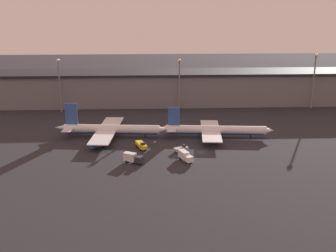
# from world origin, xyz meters

# --- Properties ---
(ground) EXTENTS (600.00, 600.00, 0.00)m
(ground) POSITION_xyz_m (0.00, 0.00, 0.00)
(ground) COLOR #26262B
(terminal_building) EXTENTS (208.29, 23.01, 17.23)m
(terminal_building) POSITION_xyz_m (0.00, 75.58, 8.67)
(terminal_building) COLOR slate
(terminal_building) RESTS_ON ground
(airplane_0) EXTENTS (45.09, 38.02, 13.59)m
(airplane_0) POSITION_xyz_m (-33.92, 19.44, 3.17)
(airplane_0) COLOR white
(airplane_0) RESTS_ON ground
(airplane_1) EXTENTS (46.34, 30.01, 12.08)m
(airplane_1) POSITION_xyz_m (7.40, 17.02, 2.99)
(airplane_1) COLOR white
(airplane_1) RESTS_ON ground
(service_vehicle_0) EXTENTS (4.83, 7.44, 3.24)m
(service_vehicle_0) POSITION_xyz_m (-6.40, -8.47, 1.82)
(service_vehicle_0) COLOR white
(service_vehicle_0) RESTS_ON ground
(service_vehicle_1) EXTENTS (4.68, 8.09, 2.79)m
(service_vehicle_1) POSITION_xyz_m (-21.38, 5.05, 1.32)
(service_vehicle_1) COLOR gold
(service_vehicle_1) RESTS_ON ground
(service_vehicle_2) EXTENTS (5.61, 4.36, 2.45)m
(service_vehicle_2) POSITION_xyz_m (-7.04, 0.70, 1.14)
(service_vehicle_2) COLOR #9EA3A8
(service_vehicle_2) RESTS_ON ground
(service_vehicle_3) EXTENTS (6.11, 6.05, 2.68)m
(service_vehicle_3) POSITION_xyz_m (-37.21, 6.22, 1.26)
(service_vehicle_3) COLOR #195199
(service_vehicle_3) RESTS_ON ground
(service_vehicle_4) EXTENTS (6.90, 5.14, 3.45)m
(service_vehicle_4) POSITION_xyz_m (-24.10, -9.62, 1.92)
(service_vehicle_4) COLOR #282D38
(service_vehicle_4) RESTS_ON ground
(lamp_post_0) EXTENTS (1.80, 1.80, 25.85)m
(lamp_post_0) POSITION_xyz_m (-61.63, 62.21, 16.37)
(lamp_post_0) COLOR slate
(lamp_post_0) RESTS_ON ground
(lamp_post_1) EXTENTS (1.80, 1.80, 25.50)m
(lamp_post_1) POSITION_xyz_m (-3.31, 62.21, 16.18)
(lamp_post_1) COLOR slate
(lamp_post_1) RESTS_ON ground
(lamp_post_2) EXTENTS (1.80, 1.80, 27.54)m
(lamp_post_2) POSITION_xyz_m (63.88, 62.21, 17.29)
(lamp_post_2) COLOR slate
(lamp_post_2) RESTS_ON ground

